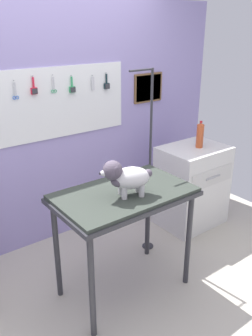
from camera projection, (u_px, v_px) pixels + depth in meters
ground at (136, 302)px, 2.88m from camera, size 4.40×4.00×0.04m
rear_wall_panel at (54, 127)px, 3.39m from camera, size 4.00×0.11×2.30m
grooming_table at (124, 202)px, 2.70m from camera, size 1.05×0.63×0.90m
grooming_arm at (149, 172)px, 3.25m from camera, size 0.30×0.11×1.73m
dog at (126, 177)px, 2.54m from camera, size 0.38×0.26×0.28m
cabinet_right at (192, 186)px, 3.85m from camera, size 0.68×0.54×0.88m
soda_bottle at (200, 135)px, 3.64m from camera, size 0.07×0.07×0.28m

